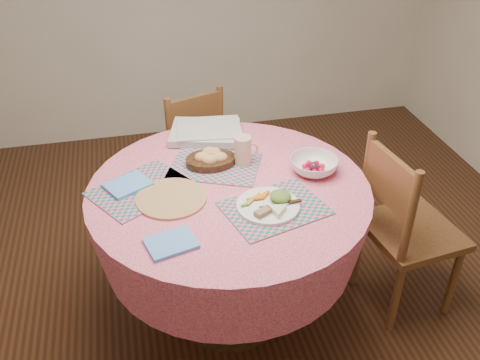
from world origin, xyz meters
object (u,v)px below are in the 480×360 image
at_px(fruit_bowl, 314,166).
at_px(bread_bowl, 211,158).
at_px(dining_table, 229,222).
at_px(chair_back, 188,148).
at_px(wicker_trivet, 171,198).
at_px(latte_mug, 243,150).
at_px(dinner_plate, 270,205).
at_px(chair_right, 404,226).

bearing_deg(fruit_bowl, bread_bowl, 159.90).
distance_m(dining_table, fruit_bowl, 0.46).
relative_size(chair_back, fruit_bowl, 3.06).
xyz_separation_m(dining_table, chair_back, (-0.06, 0.91, -0.11)).
distance_m(wicker_trivet, latte_mug, 0.42).
bearing_deg(chair_back, latte_mug, 84.55).
relative_size(chair_back, dinner_plate, 3.29).
bearing_deg(dinner_plate, latte_mug, 94.23).
distance_m(dining_table, chair_right, 0.83).
bearing_deg(latte_mug, wicker_trivet, -149.49).
height_order(chair_back, fruit_bowl, chair_back).
relative_size(dining_table, bread_bowl, 5.39).
height_order(latte_mug, fruit_bowl, latte_mug).
xyz_separation_m(dining_table, wicker_trivet, (-0.25, -0.04, 0.20)).
bearing_deg(fruit_bowl, chair_right, -20.11).
bearing_deg(chair_right, fruit_bowl, 62.33).
height_order(dinner_plate, fruit_bowl, fruit_bowl).
xyz_separation_m(dinner_plate, latte_mug, (-0.03, 0.37, 0.05)).
bearing_deg(chair_right, dinner_plate, 88.86).
height_order(chair_back, dinner_plate, chair_back).
relative_size(dinner_plate, latte_mug, 1.93).
relative_size(dining_table, wicker_trivet, 4.13).
bearing_deg(chair_back, dining_table, 75.65).
xyz_separation_m(dinner_plate, bread_bowl, (-0.18, 0.39, 0.01)).
bearing_deg(dinner_plate, bread_bowl, 114.02).
height_order(chair_right, chair_back, chair_right).
bearing_deg(latte_mug, fruit_bowl, -25.12).
xyz_separation_m(wicker_trivet, dinner_plate, (0.39, -0.16, 0.02)).
relative_size(wicker_trivet, fruit_bowl, 1.08).
relative_size(chair_right, wicker_trivet, 3.06).
distance_m(chair_back, fruit_bowl, 1.05).
bearing_deg(bread_bowl, chair_right, -20.11).
height_order(wicker_trivet, dinner_plate, dinner_plate).
relative_size(chair_right, bread_bowl, 3.99).
bearing_deg(dinner_plate, wicker_trivet, 157.88).
bearing_deg(latte_mug, bread_bowl, 170.87).
bearing_deg(chair_back, chair_right, 112.24).
xyz_separation_m(chair_right, fruit_bowl, (-0.42, 0.15, 0.30)).
distance_m(dining_table, bread_bowl, 0.31).
distance_m(dining_table, dinner_plate, 0.32).
relative_size(bread_bowl, fruit_bowl, 0.82).
distance_m(wicker_trivet, fruit_bowl, 0.66).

